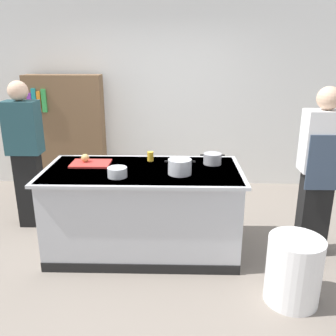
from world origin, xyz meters
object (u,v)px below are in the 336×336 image
stock_pot (180,167)px  trash_bin (294,270)px  sauce_pan (212,159)px  onion (85,158)px  juice_cup (150,156)px  person_guest (26,152)px  mixing_bowl (117,172)px  person_chef (319,170)px  bookshelf (67,133)px

stock_pot → trash_bin: bearing=-35.0°
sauce_pan → onion: bearing=-179.0°
juice_cup → person_guest: 1.48m
onion → trash_bin: 2.27m
mixing_bowl → person_chef: person_chef is taller
sauce_pan → stock_pot: bearing=-136.1°
sauce_pan → trash_bin: bearing=-58.5°
sauce_pan → mixing_bowl: 1.02m
stock_pot → bookshelf: 2.55m
sauce_pan → bookshelf: bookshelf is taller
mixing_bowl → bookshelf: bookshelf is taller
sauce_pan → person_guest: (-2.11, 0.35, -0.05)m
stock_pot → sauce_pan: (0.34, 0.33, -0.02)m
onion → person_guest: size_ratio=0.05×
stock_pot → mixing_bowl: stock_pot is taller
stock_pot → mixing_bowl: size_ratio=1.59×
person_chef → stock_pot: bearing=84.8°
trash_bin → person_guest: person_guest is taller
mixing_bowl → person_chef: size_ratio=0.11×
mixing_bowl → juice_cup: (0.27, 0.52, 0.00)m
mixing_bowl → trash_bin: size_ratio=0.32×
sauce_pan → trash_bin: (0.61, -1.00, -0.67)m
mixing_bowl → person_guest: 1.42m
onion → trash_bin: bearing=-26.6°
onion → sauce_pan: 1.33m
onion → mixing_bowl: onion is taller
person_guest → sauce_pan: bearing=89.3°
stock_pot → sauce_pan: stock_pot is taller
person_chef → bookshelf: person_chef is taller
stock_pot → person_guest: 1.90m
stock_pot → juice_cup: (-0.31, 0.42, -0.02)m
sauce_pan → mixing_bowl: size_ratio=1.38×
mixing_bowl → trash_bin: bearing=-20.2°
sauce_pan → juice_cup: bearing=172.0°
trash_bin → person_chef: 1.09m
trash_bin → person_guest: bearing=153.7°
sauce_pan → bookshelf: bearing=141.4°
mixing_bowl → juice_cup: size_ratio=1.84×
trash_bin → person_chef: (0.42, 0.79, 0.62)m
trash_bin → stock_pot: bearing=145.0°
mixing_bowl → sauce_pan: bearing=24.9°
trash_bin → bookshelf: 3.73m
mixing_bowl → stock_pot: bearing=9.7°
onion → juice_cup: bearing=9.7°
onion → person_chef: 2.37m
stock_pot → person_chef: bearing=5.0°
person_guest → stock_pot: bearing=77.7°
onion → mixing_bowl: bearing=-45.3°
sauce_pan → juice_cup: (-0.65, 0.09, -0.01)m
sauce_pan → person_guest: size_ratio=0.15×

